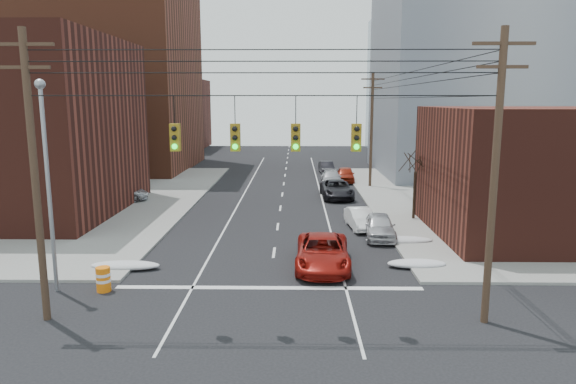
{
  "coord_description": "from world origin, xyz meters",
  "views": [
    {
      "loc": [
        1.2,
        -15.71,
        8.44
      ],
      "look_at": [
        0.75,
        14.58,
        3.0
      ],
      "focal_mm": 32.0,
      "sensor_mm": 36.0,
      "label": 1
    }
  ],
  "objects_px": {
    "red_pickup": "(323,252)",
    "lot_car_d": "(86,187)",
    "parked_car_f": "(326,168)",
    "lot_car_c": "(62,201)",
    "parked_car_c": "(337,189)",
    "lot_car_a": "(71,211)",
    "parked_car_a": "(379,226)",
    "lot_car_b": "(120,193)",
    "parked_car_d": "(331,178)",
    "parked_car_e": "(345,175)",
    "parked_car_b": "(360,219)",
    "construction_barrel": "(103,279)"
  },
  "relations": [
    {
      "from": "parked_car_a",
      "to": "parked_car_b",
      "type": "bearing_deg",
      "value": 113.32
    },
    {
      "from": "parked_car_c",
      "to": "parked_car_f",
      "type": "xyz_separation_m",
      "value": [
        0.0,
        15.18,
        -0.08
      ]
    },
    {
      "from": "parked_car_f",
      "to": "lot_car_c",
      "type": "xyz_separation_m",
      "value": [
        -21.45,
        -21.17,
        0.13
      ]
    },
    {
      "from": "red_pickup",
      "to": "lot_car_d",
      "type": "bearing_deg",
      "value": 138.53
    },
    {
      "from": "parked_car_c",
      "to": "construction_barrel",
      "type": "relative_size",
      "value": 5.01
    },
    {
      "from": "lot_car_a",
      "to": "construction_barrel",
      "type": "relative_size",
      "value": 3.76
    },
    {
      "from": "parked_car_b",
      "to": "lot_car_a",
      "type": "bearing_deg",
      "value": 169.43
    },
    {
      "from": "parked_car_b",
      "to": "parked_car_d",
      "type": "height_order",
      "value": "parked_car_d"
    },
    {
      "from": "parked_car_f",
      "to": "lot_car_b",
      "type": "relative_size",
      "value": 0.9
    },
    {
      "from": "parked_car_f",
      "to": "lot_car_d",
      "type": "xyz_separation_m",
      "value": [
        -22.07,
        -15.07,
        0.23
      ]
    },
    {
      "from": "parked_car_d",
      "to": "lot_car_c",
      "type": "height_order",
      "value": "lot_car_c"
    },
    {
      "from": "parked_car_d",
      "to": "parked_car_a",
      "type": "bearing_deg",
      "value": -85.4
    },
    {
      "from": "parked_car_a",
      "to": "lot_car_a",
      "type": "bearing_deg",
      "value": 172.83
    },
    {
      "from": "parked_car_c",
      "to": "lot_car_d",
      "type": "distance_m",
      "value": 22.08
    },
    {
      "from": "parked_car_c",
      "to": "parked_car_f",
      "type": "relative_size",
      "value": 1.33
    },
    {
      "from": "parked_car_e",
      "to": "lot_car_d",
      "type": "relative_size",
      "value": 0.99
    },
    {
      "from": "lot_car_a",
      "to": "lot_car_c",
      "type": "height_order",
      "value": "lot_car_a"
    },
    {
      "from": "lot_car_a",
      "to": "parked_car_d",
      "type": "bearing_deg",
      "value": -63.88
    },
    {
      "from": "lot_car_d",
      "to": "construction_barrel",
      "type": "xyz_separation_m",
      "value": [
        9.9,
        -22.53,
        -0.35
      ]
    },
    {
      "from": "parked_car_b",
      "to": "parked_car_d",
      "type": "bearing_deg",
      "value": 85.78
    },
    {
      "from": "lot_car_c",
      "to": "lot_car_d",
      "type": "distance_m",
      "value": 6.13
    },
    {
      "from": "parked_car_b",
      "to": "parked_car_f",
      "type": "bearing_deg",
      "value": 85.03
    },
    {
      "from": "parked_car_f",
      "to": "lot_car_d",
      "type": "distance_m",
      "value": 26.73
    },
    {
      "from": "construction_barrel",
      "to": "lot_car_a",
      "type": "bearing_deg",
      "value": 118.57
    },
    {
      "from": "lot_car_a",
      "to": "lot_car_d",
      "type": "bearing_deg",
      "value": 2.54
    },
    {
      "from": "parked_car_a",
      "to": "parked_car_b",
      "type": "xyz_separation_m",
      "value": [
        -0.89,
        2.43,
        -0.09
      ]
    },
    {
      "from": "red_pickup",
      "to": "lot_car_c",
      "type": "relative_size",
      "value": 1.24
    },
    {
      "from": "parked_car_b",
      "to": "parked_car_f",
      "type": "xyz_separation_m",
      "value": [
        -0.71,
        25.98,
        0.03
      ]
    },
    {
      "from": "parked_car_e",
      "to": "lot_car_b",
      "type": "xyz_separation_m",
      "value": [
        -19.87,
        -11.24,
        0.03
      ]
    },
    {
      "from": "parked_car_a",
      "to": "parked_car_d",
      "type": "height_order",
      "value": "parked_car_a"
    },
    {
      "from": "parked_car_c",
      "to": "lot_car_a",
      "type": "bearing_deg",
      "value": -156.56
    },
    {
      "from": "parked_car_a",
      "to": "lot_car_d",
      "type": "relative_size",
      "value": 0.98
    },
    {
      "from": "parked_car_a",
      "to": "parked_car_d",
      "type": "xyz_separation_m",
      "value": [
        -1.6,
        20.02,
        -0.04
      ]
    },
    {
      "from": "lot_car_c",
      "to": "construction_barrel",
      "type": "xyz_separation_m",
      "value": [
        9.28,
        -16.43,
        -0.25
      ]
    },
    {
      "from": "lot_car_d",
      "to": "parked_car_f",
      "type": "bearing_deg",
      "value": -46.74
    },
    {
      "from": "lot_car_c",
      "to": "construction_barrel",
      "type": "bearing_deg",
      "value": -151.77
    },
    {
      "from": "parked_car_e",
      "to": "parked_car_a",
      "type": "bearing_deg",
      "value": -86.02
    },
    {
      "from": "red_pickup",
      "to": "parked_car_e",
      "type": "bearing_deg",
      "value": 84.57
    },
    {
      "from": "parked_car_d",
      "to": "lot_car_c",
      "type": "relative_size",
      "value": 1.06
    },
    {
      "from": "lot_car_b",
      "to": "parked_car_d",
      "type": "bearing_deg",
      "value": -73.99
    },
    {
      "from": "lot_car_a",
      "to": "parked_car_a",
      "type": "bearing_deg",
      "value": -114.31
    },
    {
      "from": "lot_car_c",
      "to": "lot_car_d",
      "type": "height_order",
      "value": "lot_car_d"
    },
    {
      "from": "lot_car_a",
      "to": "lot_car_d",
      "type": "height_order",
      "value": "lot_car_d"
    },
    {
      "from": "parked_car_c",
      "to": "parked_car_e",
      "type": "bearing_deg",
      "value": 77.25
    },
    {
      "from": "red_pickup",
      "to": "parked_car_d",
      "type": "relative_size",
      "value": 1.17
    },
    {
      "from": "red_pickup",
      "to": "lot_car_c",
      "type": "height_order",
      "value": "red_pickup"
    },
    {
      "from": "parked_car_a",
      "to": "lot_car_a",
      "type": "xyz_separation_m",
      "value": [
        -20.88,
        3.84,
        0.08
      ]
    },
    {
      "from": "parked_car_f",
      "to": "lot_car_c",
      "type": "relative_size",
      "value": 0.9
    },
    {
      "from": "red_pickup",
      "to": "parked_car_b",
      "type": "distance_m",
      "value": 8.67
    },
    {
      "from": "parked_car_b",
      "to": "parked_car_d",
      "type": "xyz_separation_m",
      "value": [
        -0.71,
        17.58,
        0.05
      ]
    }
  ]
}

